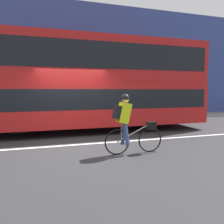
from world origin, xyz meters
TOP-DOWN VIEW (x-y plane):
  - ground_plane at (0.00, 0.00)m, footprint 80.00×80.00m
  - road_center_line at (0.00, 0.08)m, footprint 50.00×0.14m
  - sidewalk_curb at (0.00, 5.67)m, footprint 60.00×1.60m
  - building_facade at (0.00, 6.62)m, footprint 60.00×0.30m
  - bus at (1.02, 2.39)m, footprint 9.71×2.57m
  - cyclist_on_bike at (1.21, -1.33)m, footprint 1.68×0.32m
  - trash_bin at (6.03, 5.59)m, footprint 0.52×0.52m
  - street_sign_post at (7.98, 5.59)m, footprint 0.36×0.09m

SIDE VIEW (x-z plane):
  - ground_plane at x=0.00m, z-range 0.00..0.00m
  - road_center_line at x=0.00m, z-range 0.00..0.01m
  - sidewalk_curb at x=0.00m, z-range 0.00..0.13m
  - trash_bin at x=6.03m, z-range 0.13..1.18m
  - cyclist_on_bike at x=1.21m, z-range 0.06..1.71m
  - street_sign_post at x=7.98m, z-range 0.28..2.53m
  - bus at x=1.02m, z-range 0.22..4.08m
  - building_facade at x=0.00m, z-range 0.00..6.98m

